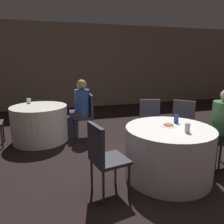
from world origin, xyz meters
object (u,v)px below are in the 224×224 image
object	(u,v)px
table_near	(168,152)
soda_can_blue	(176,119)
chair_far_east	(87,112)
person_blue_shirt	(79,109)
pizza_plate_near	(168,125)
chair_near_north	(150,120)
soda_can_silver	(187,128)
table_far	(40,123)
chair_near_west	(103,154)
person_green_jacket	(220,129)
chair_near_northeast	(182,121)

from	to	relation	value
table_near	soda_can_blue	bearing A→B (deg)	39.92
chair_far_east	person_blue_shirt	bearing A→B (deg)	90.00
soda_can_blue	pizza_plate_near	bearing A→B (deg)	-155.24
chair_near_north	soda_can_silver	bearing A→B (deg)	96.85
table_far	chair_near_west	bearing A→B (deg)	-71.06
person_green_jacket	chair_near_north	bearing A→B (deg)	32.60
table_far	soda_can_blue	world-z (taller)	soda_can_blue
person_blue_shirt	soda_can_blue	bearing A→B (deg)	-145.22
chair_far_east	pizza_plate_near	world-z (taller)	chair_far_east
table_near	person_green_jacket	world-z (taller)	person_green_jacket
chair_near_northeast	table_near	bearing A→B (deg)	90.00
person_green_jacket	soda_can_silver	world-z (taller)	person_green_jacket
table_near	chair_near_west	distance (m)	1.04
table_near	soda_can_blue	world-z (taller)	soda_can_blue
table_far	person_green_jacket	size ratio (longest dim) A/B	0.91
chair_far_east	soda_can_blue	xyz separation A→B (m)	(1.00, -1.81, 0.23)
table_far	chair_near_west	xyz separation A→B (m)	(0.76, -2.21, 0.19)
person_green_jacket	chair_near_west	bearing A→B (deg)	95.45
table_near	pizza_plate_near	world-z (taller)	pizza_plate_near
chair_near_north	soda_can_blue	size ratio (longest dim) A/B	7.51
chair_near_northeast	soda_can_silver	size ratio (longest dim) A/B	7.51
chair_near_north	person_green_jacket	size ratio (longest dim) A/B	0.76
chair_near_north	person_blue_shirt	distance (m)	1.53
chair_far_east	person_green_jacket	distance (m)	2.57
table_far	person_green_jacket	distance (m)	3.31
soda_can_blue	soda_can_silver	xyz separation A→B (m)	(-0.10, -0.41, 0.00)
chair_far_east	pizza_plate_near	size ratio (longest dim) A/B	3.82
table_far	chair_far_east	distance (m)	0.99
person_blue_shirt	pizza_plate_near	distance (m)	2.14
chair_near_northeast	chair_near_north	world-z (taller)	same
chair_near_north	person_blue_shirt	bearing A→B (deg)	-28.39
chair_near_northeast	pizza_plate_near	world-z (taller)	chair_near_northeast
chair_near_northeast	person_blue_shirt	distance (m)	2.08
table_near	chair_near_west	bearing A→B (deg)	-168.92
table_far	person_blue_shirt	size ratio (longest dim) A/B	0.90
chair_far_east	person_blue_shirt	distance (m)	0.18
table_far	soda_can_silver	bearing A→B (deg)	-50.55
soda_can_silver	chair_near_northeast	bearing A→B (deg)	58.16
chair_near_west	person_green_jacket	distance (m)	1.87
chair_near_west	chair_far_east	bearing A→B (deg)	163.46
person_blue_shirt	soda_can_blue	xyz separation A→B (m)	(1.16, -1.81, 0.16)
table_far	person_blue_shirt	world-z (taller)	person_blue_shirt
person_blue_shirt	person_green_jacket	xyz separation A→B (m)	(1.82, -1.97, 0.00)
person_blue_shirt	soda_can_silver	bearing A→B (deg)	-152.46
chair_near_northeast	person_green_jacket	xyz separation A→B (m)	(0.16, -0.72, 0.07)
chair_far_east	table_near	bearing A→B (deg)	-155.97
chair_near_west	soda_can_silver	world-z (taller)	chair_near_west
chair_near_west	chair_near_north	bearing A→B (deg)	123.50
chair_near_west	chair_far_east	world-z (taller)	same
table_near	soda_can_silver	distance (m)	0.50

